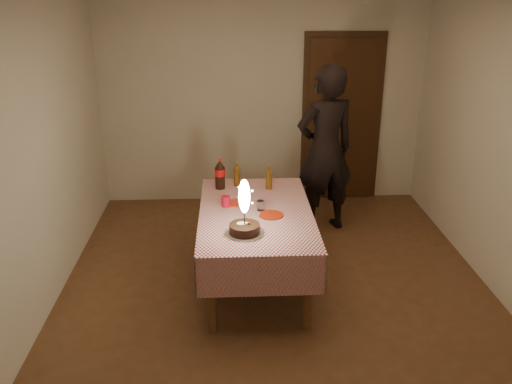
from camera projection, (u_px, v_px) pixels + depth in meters
ground at (276, 288)px, 5.09m from camera, size 4.00×4.50×0.01m
room_shell at (282, 113)px, 4.55m from camera, size 4.04×4.54×2.62m
dining_table at (256, 221)px, 4.95m from camera, size 1.02×1.72×0.74m
birthday_cake at (245, 219)px, 4.44m from camera, size 0.32×0.32×0.48m
red_plate at (271, 215)px, 4.82m from camera, size 0.22×0.22×0.01m
red_cup at (226, 201)px, 5.00m from camera, size 0.08×0.08×0.10m
clear_cup at (260, 205)px, 4.92m from camera, size 0.07×0.07×0.09m
napkin_stack at (230, 203)px, 5.06m from camera, size 0.15×0.15×0.02m
cola_bottle at (220, 174)px, 5.39m from camera, size 0.10×0.10×0.32m
amber_bottle_left at (237, 175)px, 5.47m from camera, size 0.06×0.06×0.26m
amber_bottle_right at (269, 178)px, 5.39m from camera, size 0.06×0.06×0.26m
photographer at (325, 150)px, 5.97m from camera, size 0.79×0.64×1.88m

